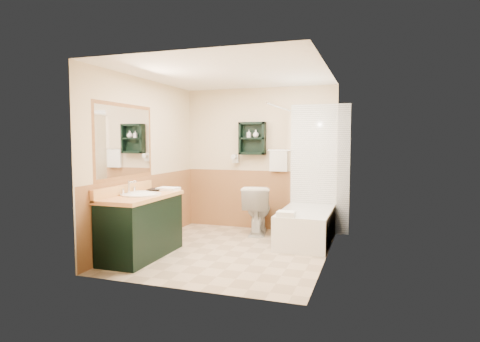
# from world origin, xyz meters

# --- Properties ---
(floor) EXTENTS (3.00, 3.00, 0.00)m
(floor) POSITION_xyz_m (0.00, 0.00, 0.00)
(floor) COLOR tan
(floor) RESTS_ON ground
(back_wall) EXTENTS (2.60, 0.04, 2.40)m
(back_wall) POSITION_xyz_m (0.00, 1.52, 1.20)
(back_wall) COLOR beige
(back_wall) RESTS_ON ground
(left_wall) EXTENTS (0.04, 3.00, 2.40)m
(left_wall) POSITION_xyz_m (-1.32, 0.00, 1.20)
(left_wall) COLOR beige
(left_wall) RESTS_ON ground
(right_wall) EXTENTS (0.04, 3.00, 2.40)m
(right_wall) POSITION_xyz_m (1.32, 0.00, 1.20)
(right_wall) COLOR beige
(right_wall) RESTS_ON ground
(ceiling) EXTENTS (2.60, 3.00, 0.04)m
(ceiling) POSITION_xyz_m (0.00, 0.00, 2.42)
(ceiling) COLOR white
(ceiling) RESTS_ON back_wall
(wainscot_left) EXTENTS (2.98, 2.98, 1.00)m
(wainscot_left) POSITION_xyz_m (-1.29, 0.00, 0.50)
(wainscot_left) COLOR #AD7246
(wainscot_left) RESTS_ON left_wall
(wainscot_back) EXTENTS (2.58, 2.58, 1.00)m
(wainscot_back) POSITION_xyz_m (0.00, 1.49, 0.50)
(wainscot_back) COLOR #AD7246
(wainscot_back) RESTS_ON back_wall
(mirror_frame) EXTENTS (1.30, 1.30, 1.00)m
(mirror_frame) POSITION_xyz_m (-1.27, -0.55, 1.50)
(mirror_frame) COLOR #976131
(mirror_frame) RESTS_ON left_wall
(mirror_glass) EXTENTS (1.20, 1.20, 0.90)m
(mirror_glass) POSITION_xyz_m (-1.27, -0.55, 1.50)
(mirror_glass) COLOR white
(mirror_glass) RESTS_ON left_wall
(tile_right) EXTENTS (1.50, 1.50, 2.10)m
(tile_right) POSITION_xyz_m (1.28, 0.75, 1.05)
(tile_right) COLOR white
(tile_right) RESTS_ON right_wall
(tile_back) EXTENTS (0.95, 0.95, 2.10)m
(tile_back) POSITION_xyz_m (1.03, 1.48, 1.05)
(tile_back) COLOR white
(tile_back) RESTS_ON back_wall
(tile_accent) EXTENTS (1.50, 1.50, 0.10)m
(tile_accent) POSITION_xyz_m (1.27, 0.75, 1.90)
(tile_accent) COLOR #134430
(tile_accent) RESTS_ON right_wall
(wall_shelf) EXTENTS (0.45, 0.15, 0.55)m
(wall_shelf) POSITION_xyz_m (-0.10, 1.41, 1.55)
(wall_shelf) COLOR black
(wall_shelf) RESTS_ON back_wall
(hair_dryer) EXTENTS (0.10, 0.24, 0.18)m
(hair_dryer) POSITION_xyz_m (-0.40, 1.43, 1.20)
(hair_dryer) COLOR silver
(hair_dryer) RESTS_ON back_wall
(towel_bar) EXTENTS (0.40, 0.06, 0.40)m
(towel_bar) POSITION_xyz_m (0.35, 1.45, 1.35)
(towel_bar) COLOR white
(towel_bar) RESTS_ON back_wall
(curtain_rod) EXTENTS (0.03, 1.60, 0.03)m
(curtain_rod) POSITION_xyz_m (0.53, 0.75, 2.00)
(curtain_rod) COLOR silver
(curtain_rod) RESTS_ON back_wall
(shower_curtain) EXTENTS (1.05, 1.05, 1.70)m
(shower_curtain) POSITION_xyz_m (0.53, 0.92, 1.15)
(shower_curtain) COLOR beige
(shower_curtain) RESTS_ON curtain_rod
(vanity) EXTENTS (0.59, 1.28, 0.81)m
(vanity) POSITION_xyz_m (-0.99, -0.62, 0.41)
(vanity) COLOR black
(vanity) RESTS_ON ground
(bathtub) EXTENTS (0.73, 1.50, 0.48)m
(bathtub) POSITION_xyz_m (0.93, 0.85, 0.24)
(bathtub) COLOR white
(bathtub) RESTS_ON ground
(toilet) EXTENTS (0.57, 0.86, 0.78)m
(toilet) POSITION_xyz_m (0.07, 1.13, 0.39)
(toilet) COLOR white
(toilet) RESTS_ON ground
(counter_towel) EXTENTS (0.29, 0.23, 0.04)m
(counter_towel) POSITION_xyz_m (-0.89, -0.07, 0.83)
(counter_towel) COLOR white
(counter_towel) RESTS_ON vanity
(vanity_book) EXTENTS (0.18, 0.06, 0.24)m
(vanity_book) POSITION_xyz_m (-1.16, -0.15, 0.93)
(vanity_book) COLOR black
(vanity_book) RESTS_ON vanity
(tub_towel) EXTENTS (0.24, 0.20, 0.07)m
(tub_towel) POSITION_xyz_m (0.74, 0.21, 0.52)
(tub_towel) COLOR white
(tub_towel) RESTS_ON bathtub
(soap_bottle_a) EXTENTS (0.07, 0.13, 0.06)m
(soap_bottle_a) POSITION_xyz_m (-0.15, 1.40, 1.59)
(soap_bottle_a) COLOR white
(soap_bottle_a) RESTS_ON wall_shelf
(soap_bottle_b) EXTENTS (0.11, 0.14, 0.10)m
(soap_bottle_b) POSITION_xyz_m (-0.03, 1.40, 1.62)
(soap_bottle_b) COLOR white
(soap_bottle_b) RESTS_ON wall_shelf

